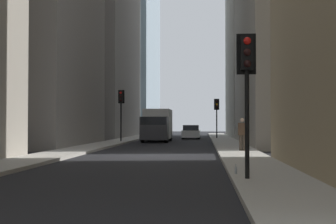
% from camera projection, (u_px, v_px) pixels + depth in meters
% --- Properties ---
extents(ground_plane, '(135.00, 135.00, 0.00)m').
position_uv_depth(ground_plane, '(150.00, 155.00, 22.88)').
color(ground_plane, black).
extents(sidewalk_right, '(90.00, 2.20, 0.14)m').
position_uv_depth(sidewalk_right, '(62.00, 153.00, 23.23)').
color(sidewalk_right, '#A8A399').
rests_on(sidewalk_right, ground_plane).
extents(sidewalk_left, '(90.00, 2.20, 0.14)m').
position_uv_depth(sidewalk_left, '(241.00, 154.00, 22.54)').
color(sidewalk_left, '#A8A399').
rests_on(sidewalk_left, ground_plane).
extents(building_left_far, '(16.82, 10.50, 31.42)m').
position_uv_depth(building_left_far, '(273.00, 0.00, 52.14)').
color(building_left_far, '#A8A091').
rests_on(building_left_far, ground_plane).
extents(delivery_truck, '(6.46, 2.25, 2.84)m').
position_uv_depth(delivery_truck, '(157.00, 125.00, 40.20)').
color(delivery_truck, silver).
rests_on(delivery_truck, ground_plane).
extents(sedan_white, '(4.30, 1.78, 1.42)m').
position_uv_depth(sedan_white, '(191.00, 132.00, 46.97)').
color(sedan_white, silver).
rests_on(sedan_white, ground_plane).
extents(traffic_light_foreground, '(0.43, 0.52, 3.87)m').
position_uv_depth(traffic_light_foreground, '(247.00, 71.00, 12.12)').
color(traffic_light_foreground, black).
rests_on(traffic_light_foreground, sidewalk_left).
extents(traffic_light_midblock, '(0.43, 0.52, 3.90)m').
position_uv_depth(traffic_light_midblock, '(217.00, 109.00, 45.40)').
color(traffic_light_midblock, black).
rests_on(traffic_light_midblock, sidewalk_left).
extents(traffic_light_far_junction, '(0.43, 0.52, 4.20)m').
position_uv_depth(traffic_light_far_junction, '(121.00, 103.00, 37.37)').
color(traffic_light_far_junction, black).
rests_on(traffic_light_far_junction, sidewalk_right).
extents(pedestrian, '(0.26, 0.44, 1.74)m').
position_uv_depth(pedestrian, '(242.00, 133.00, 24.45)').
color(pedestrian, '#473D33').
rests_on(pedestrian, sidewalk_left).
extents(discarded_bottle, '(0.07, 0.07, 0.27)m').
position_uv_depth(discarded_bottle, '(236.00, 170.00, 13.21)').
color(discarded_bottle, '#999EA3').
rests_on(discarded_bottle, sidewalk_left).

